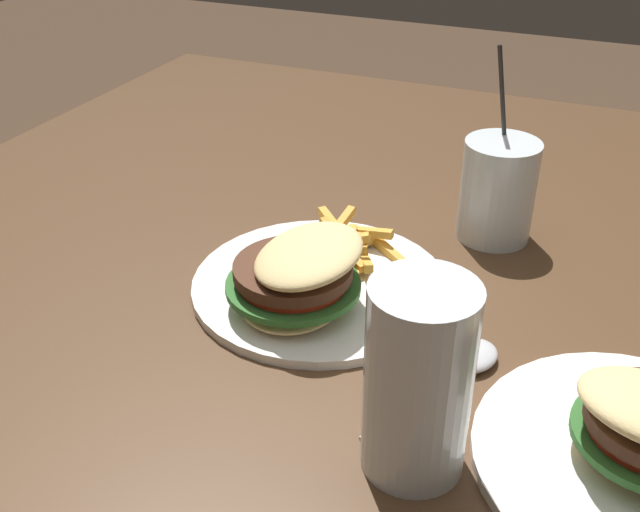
# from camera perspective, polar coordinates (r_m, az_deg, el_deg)

# --- Properties ---
(dining_table) EXTENTS (1.36, 1.39, 0.72)m
(dining_table) POSITION_cam_1_polar(r_m,az_deg,el_deg) (0.82, 7.22, -8.08)
(dining_table) COLOR #4C331E
(dining_table) RESTS_ON ground_plane
(meal_plate_near) EXTENTS (0.27, 0.27, 0.09)m
(meal_plate_near) POSITION_cam_1_polar(r_m,az_deg,el_deg) (0.75, -0.75, -1.60)
(meal_plate_near) COLOR white
(meal_plate_near) RESTS_ON dining_table
(beer_glass) EXTENTS (0.08, 0.08, 0.16)m
(beer_glass) POSITION_cam_1_polar(r_m,az_deg,el_deg) (0.55, 7.45, -9.65)
(beer_glass) COLOR silver
(beer_glass) RESTS_ON dining_table
(juice_glass) EXTENTS (0.09, 0.09, 0.22)m
(juice_glass) POSITION_cam_1_polar(r_m,az_deg,el_deg) (0.88, 13.35, 4.65)
(juice_glass) COLOR silver
(juice_glass) RESTS_ON dining_table
(spoon) EXTENTS (0.17, 0.09, 0.02)m
(spoon) POSITION_cam_1_polar(r_m,az_deg,el_deg) (0.69, 11.09, -7.77)
(spoon) COLOR silver
(spoon) RESTS_ON dining_table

